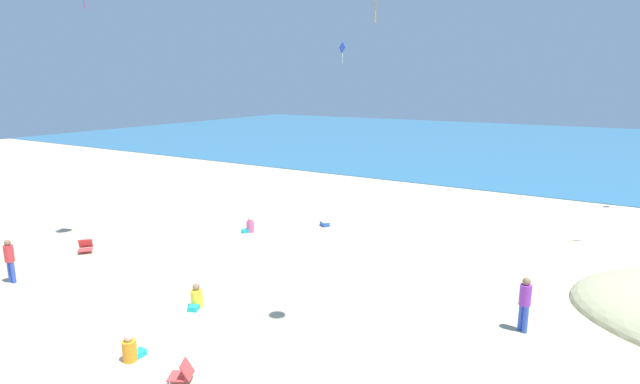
# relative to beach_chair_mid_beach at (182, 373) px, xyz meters

# --- Properties ---
(ground_plane) EXTENTS (120.00, 120.00, 0.00)m
(ground_plane) POSITION_rel_beach_chair_mid_beach_xyz_m (-1.77, 11.34, -0.28)
(ground_plane) COLOR #C6B58C
(ocean_water) EXTENTS (120.00, 60.00, 0.05)m
(ocean_water) POSITION_rel_beach_chair_mid_beach_xyz_m (-1.77, 57.12, -0.25)
(ocean_water) COLOR teal
(ocean_water) RESTS_ON ground_plane
(beach_chair_mid_beach) EXTENTS (0.75, 0.72, 0.58)m
(beach_chair_mid_beach) POSITION_rel_beach_chair_mid_beach_xyz_m (0.00, 0.00, 0.00)
(beach_chair_mid_beach) COLOR #D13D3D
(beach_chair_mid_beach) RESTS_ON ground_plane
(beach_chair_near_camera) EXTENTS (0.85, 0.85, 0.59)m
(beach_chair_near_camera) POSITION_rel_beach_chair_mid_beach_xyz_m (-11.15, 4.73, -0.02)
(beach_chair_near_camera) COLOR #D13D3D
(beach_chair_near_camera) RESTS_ON ground_plane
(cooler_box) EXTENTS (0.62, 0.58, 0.27)m
(cooler_box) POSITION_rel_beach_chair_mid_beach_xyz_m (-4.25, 13.86, -0.14)
(cooler_box) COLOR #2D56B7
(cooler_box) RESTS_ON ground_plane
(person_0) EXTENTS (0.39, 0.64, 0.81)m
(person_0) POSITION_rel_beach_chair_mid_beach_xyz_m (-1.99, 0.02, 0.02)
(person_0) COLOR orange
(person_0) RESTS_ON ground_plane
(person_1) EXTENTS (0.65, 0.70, 0.79)m
(person_1) POSITION_rel_beach_chair_mid_beach_xyz_m (-6.90, 10.93, 0.01)
(person_1) COLOR #D8599E
(person_1) RESTS_ON ground_plane
(person_2) EXTENTS (0.57, 0.73, 0.82)m
(person_2) POSITION_rel_beach_chair_mid_beach_xyz_m (-2.87, 3.31, 0.03)
(person_2) COLOR yellow
(person_2) RESTS_ON ground_plane
(person_3) EXTENTS (0.48, 0.48, 1.72)m
(person_3) POSITION_rel_beach_chair_mid_beach_xyz_m (6.74, 7.33, 0.72)
(person_3) COLOR blue
(person_3) RESTS_ON ground_plane
(person_4) EXTENTS (0.37, 0.37, 1.68)m
(person_4) POSITION_rel_beach_chair_mid_beach_xyz_m (-10.33, 1.17, 0.69)
(person_4) COLOR blue
(person_4) RESTS_ON ground_plane
(kite_blue) EXTENTS (0.77, 0.45, 1.56)m
(kite_blue) POSITION_rel_beach_chair_mid_beach_xyz_m (-9.53, 24.97, 9.53)
(kite_blue) COLOR blue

